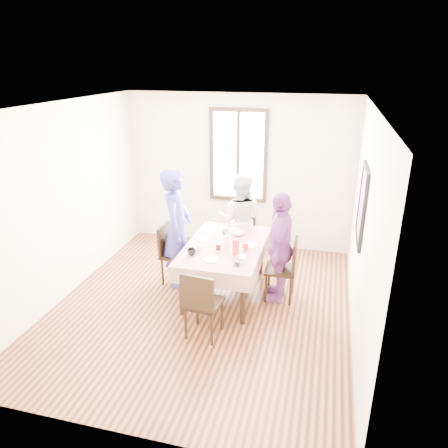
% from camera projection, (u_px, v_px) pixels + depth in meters
% --- Properties ---
extents(ground, '(4.50, 4.50, 0.00)m').
position_uv_depth(ground, '(202.00, 305.00, 5.88)').
color(ground, '#32170C').
rests_on(ground, ground).
extents(back_wall, '(4.00, 0.00, 4.00)m').
position_uv_depth(back_wall, '(238.00, 172.00, 7.42)').
color(back_wall, beige).
rests_on(back_wall, ground).
extents(right_wall, '(0.00, 4.50, 4.50)m').
position_uv_depth(right_wall, '(363.00, 229.00, 4.93)').
color(right_wall, beige).
rests_on(right_wall, ground).
extents(window_frame, '(1.02, 0.06, 1.62)m').
position_uv_depth(window_frame, '(238.00, 156.00, 7.29)').
color(window_frame, black).
rests_on(window_frame, back_wall).
extents(window_pane, '(0.90, 0.02, 1.50)m').
position_uv_depth(window_pane, '(238.00, 156.00, 7.30)').
color(window_pane, white).
rests_on(window_pane, back_wall).
extents(art_poster, '(0.04, 0.76, 0.96)m').
position_uv_depth(art_poster, '(362.00, 205.00, 5.13)').
color(art_poster, red).
rests_on(art_poster, right_wall).
extents(dining_table, '(0.95, 1.53, 0.75)m').
position_uv_depth(dining_table, '(225.00, 269.00, 6.09)').
color(dining_table, black).
rests_on(dining_table, ground).
extents(tablecloth, '(1.07, 1.65, 0.01)m').
position_uv_depth(tablecloth, '(225.00, 245.00, 5.95)').
color(tablecloth, '#61040A').
rests_on(tablecloth, dining_table).
extents(chair_left, '(0.43, 0.43, 0.91)m').
position_uv_depth(chair_left, '(177.00, 254.00, 6.37)').
color(chair_left, black).
rests_on(chair_left, ground).
extents(chair_right, '(0.43, 0.43, 0.91)m').
position_uv_depth(chair_right, '(280.00, 269.00, 5.92)').
color(chair_right, black).
rests_on(chair_right, ground).
extents(chair_far, '(0.44, 0.44, 0.91)m').
position_uv_depth(chair_far, '(240.00, 237.00, 7.01)').
color(chair_far, black).
rests_on(chair_far, ground).
extents(chair_near, '(0.46, 0.46, 0.91)m').
position_uv_depth(chair_near, '(204.00, 302.00, 5.11)').
color(chair_near, black).
rests_on(chair_near, ground).
extents(person_left, '(0.52, 0.71, 1.78)m').
position_uv_depth(person_left, '(177.00, 228.00, 6.21)').
color(person_left, navy).
rests_on(person_left, ground).
extents(person_far, '(0.76, 0.60, 1.53)m').
position_uv_depth(person_far, '(240.00, 220.00, 6.88)').
color(person_far, beige).
rests_on(person_far, ground).
extents(person_right, '(0.43, 0.95, 1.59)m').
position_uv_depth(person_right, '(280.00, 247.00, 5.80)').
color(person_right, '#7A357D').
rests_on(person_right, ground).
extents(mug_black, '(0.13, 0.13, 0.09)m').
position_uv_depth(mug_black, '(192.00, 252.00, 5.62)').
color(mug_black, black).
rests_on(mug_black, tablecloth).
extents(mug_flag, '(0.13, 0.13, 0.08)m').
position_uv_depth(mug_flag, '(246.00, 248.00, 5.76)').
color(mug_flag, red).
rests_on(mug_flag, tablecloth).
extents(mug_green, '(0.12, 0.12, 0.07)m').
position_uv_depth(mug_green, '(225.00, 232.00, 6.29)').
color(mug_green, '#0C7226').
rests_on(mug_green, tablecloth).
extents(serving_bowl, '(0.26, 0.26, 0.05)m').
position_uv_depth(serving_bowl, '(238.00, 234.00, 6.28)').
color(serving_bowl, white).
rests_on(serving_bowl, tablecloth).
extents(juice_carton, '(0.07, 0.07, 0.23)m').
position_uv_depth(juice_carton, '(236.00, 247.00, 5.60)').
color(juice_carton, red).
rests_on(juice_carton, tablecloth).
extents(butter_tub, '(0.13, 0.13, 0.06)m').
position_uv_depth(butter_tub, '(241.00, 259.00, 5.44)').
color(butter_tub, white).
rests_on(butter_tub, tablecloth).
extents(jam_jar, '(0.07, 0.07, 0.10)m').
position_uv_depth(jam_jar, '(218.00, 247.00, 5.78)').
color(jam_jar, black).
rests_on(jam_jar, tablecloth).
extents(drinking_glass, '(0.06, 0.06, 0.09)m').
position_uv_depth(drinking_glass, '(199.00, 247.00, 5.76)').
color(drinking_glass, silver).
rests_on(drinking_glass, tablecloth).
extents(smartphone, '(0.08, 0.15, 0.01)m').
position_uv_depth(smartphone, '(237.00, 264.00, 5.37)').
color(smartphone, black).
rests_on(smartphone, tablecloth).
extents(flower_vase, '(0.07, 0.07, 0.14)m').
position_uv_depth(flower_vase, '(227.00, 240.00, 5.92)').
color(flower_vase, silver).
rests_on(flower_vase, tablecloth).
extents(plate_left, '(0.20, 0.20, 0.01)m').
position_uv_depth(plate_left, '(204.00, 239.00, 6.12)').
color(plate_left, white).
rests_on(plate_left, tablecloth).
extents(plate_right, '(0.20, 0.20, 0.01)m').
position_uv_depth(plate_right, '(250.00, 245.00, 5.93)').
color(plate_right, white).
rests_on(plate_right, tablecloth).
extents(plate_far, '(0.20, 0.20, 0.01)m').
position_uv_depth(plate_far, '(234.00, 230.00, 6.45)').
color(plate_far, white).
rests_on(plate_far, tablecloth).
extents(plate_near, '(0.20, 0.20, 0.01)m').
position_uv_depth(plate_near, '(211.00, 260.00, 5.50)').
color(plate_near, white).
rests_on(plate_near, tablecloth).
extents(butter_lid, '(0.12, 0.12, 0.01)m').
position_uv_depth(butter_lid, '(241.00, 257.00, 5.43)').
color(butter_lid, blue).
rests_on(butter_lid, butter_tub).
extents(flower_bunch, '(0.09, 0.09, 0.10)m').
position_uv_depth(flower_bunch, '(227.00, 232.00, 5.88)').
color(flower_bunch, yellow).
rests_on(flower_bunch, flower_vase).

